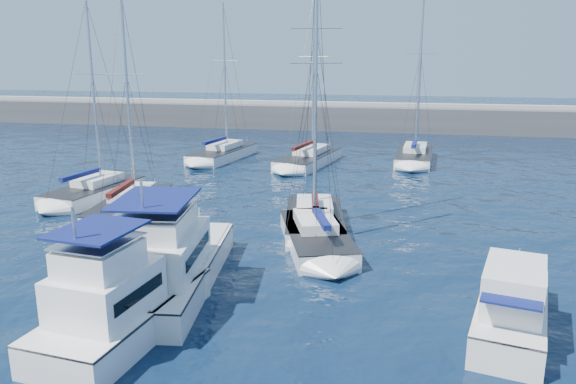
% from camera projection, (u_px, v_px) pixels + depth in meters
% --- Properties ---
extents(ground, '(220.00, 220.00, 0.00)m').
position_uv_depth(ground, '(209.00, 287.00, 24.18)').
color(ground, black).
rests_on(ground, ground).
extents(breakwater, '(160.00, 6.00, 4.45)m').
position_uv_depth(breakwater, '(339.00, 120.00, 73.37)').
color(breakwater, '#424244').
rests_on(breakwater, ground).
extents(motor_yacht_port_inner, '(5.01, 10.71, 4.69)m').
position_uv_depth(motor_yacht_port_inner, '(166.00, 264.00, 23.77)').
color(motor_yacht_port_inner, silver).
rests_on(motor_yacht_port_inner, ground).
extents(motor_yacht_stbd_inner, '(4.04, 7.92, 4.69)m').
position_uv_depth(motor_yacht_stbd_inner, '(118.00, 307.00, 19.76)').
color(motor_yacht_stbd_inner, silver).
rests_on(motor_yacht_stbd_inner, ground).
extents(motor_yacht_stbd_outer, '(3.84, 7.28, 3.20)m').
position_uv_depth(motor_yacht_stbd_outer, '(512.00, 309.00, 20.07)').
color(motor_yacht_stbd_outer, silver).
rests_on(motor_yacht_stbd_outer, ground).
extents(sailboat_mid_a, '(4.34, 8.08, 13.41)m').
position_uv_depth(sailboat_mid_a, '(95.00, 191.00, 38.57)').
color(sailboat_mid_a, silver).
rests_on(sailboat_mid_a, ground).
extents(sailboat_mid_b, '(3.99, 8.58, 13.60)m').
position_uv_depth(sailboat_mid_b, '(131.00, 206.00, 35.07)').
color(sailboat_mid_b, silver).
rests_on(sailboat_mid_b, ground).
extents(sailboat_mid_c, '(5.19, 8.12, 14.92)m').
position_uv_depth(sailboat_mid_c, '(316.00, 237.00, 29.08)').
color(sailboat_mid_c, silver).
rests_on(sailboat_mid_c, ground).
extents(sailboat_mid_d, '(4.41, 8.03, 17.86)m').
position_uv_depth(sailboat_mid_d, '(314.00, 219.00, 32.03)').
color(sailboat_mid_d, silver).
rests_on(sailboat_mid_d, ground).
extents(sailboat_back_a, '(4.64, 9.13, 14.43)m').
position_uv_depth(sailboat_back_a, '(223.00, 153.00, 52.79)').
color(sailboat_back_a, silver).
rests_on(sailboat_back_a, ground).
extents(sailboat_back_b, '(5.05, 9.83, 15.07)m').
position_uv_depth(sailboat_back_b, '(309.00, 159.00, 50.23)').
color(sailboat_back_b, silver).
rests_on(sailboat_back_b, ground).
extents(sailboat_back_c, '(3.72, 8.88, 15.57)m').
position_uv_depth(sailboat_back_c, '(415.00, 156.00, 51.41)').
color(sailboat_back_c, silver).
rests_on(sailboat_back_c, ground).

